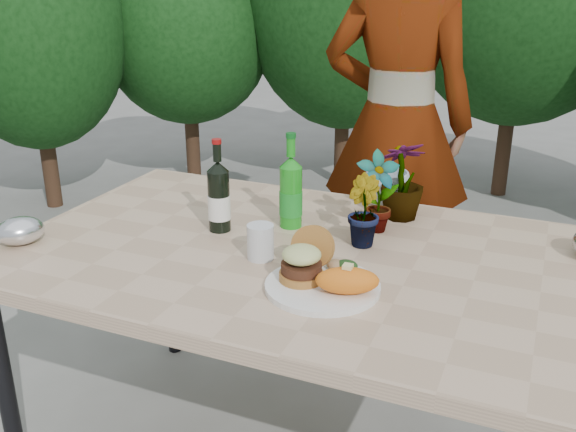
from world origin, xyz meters
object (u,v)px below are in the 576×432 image
at_px(wine_bottle, 219,198).
at_px(person, 397,123).
at_px(dinner_plate, 322,286).
at_px(patio_table, 299,269).

distance_m(wine_bottle, person, 1.11).
xyz_separation_m(dinner_plate, wine_bottle, (-0.41, 0.24, 0.09)).
bearing_deg(dinner_plate, wine_bottle, 149.93).
distance_m(dinner_plate, wine_bottle, 0.48).
bearing_deg(wine_bottle, patio_table, -3.57).
distance_m(patio_table, person, 1.13).
height_order(patio_table, dinner_plate, dinner_plate).
height_order(dinner_plate, wine_bottle, wine_bottle).
height_order(patio_table, person, person).
bearing_deg(patio_table, dinner_plate, -54.22).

